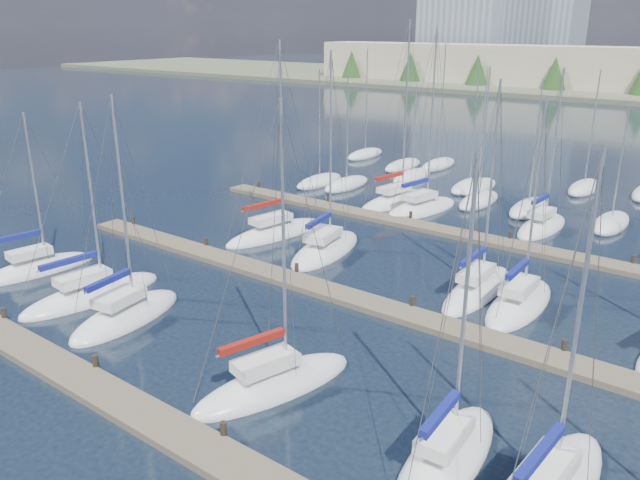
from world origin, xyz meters
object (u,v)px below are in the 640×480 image
Objects in this scene: sailboat_b at (92,295)px; sailboat_c at (126,316)px; sailboat_j at (326,249)px; sailboat_k at (477,289)px; sailboat_l at (519,304)px; sailboat_n at (397,200)px; sailboat_o at (422,208)px; sailboat_p at (542,227)px; sailboat_a at (38,269)px; sailboat_d at (274,384)px; sailboat_i at (276,233)px; sailboat_e at (446,457)px.

sailboat_c reaches higher than sailboat_b.
sailboat_k is at bearing -11.07° from sailboat_j.
sailboat_l is 0.75× the size of sailboat_n.
sailboat_n is (-13.51, 13.76, 0.00)m from sailboat_k.
sailboat_o reaches higher than sailboat_k.
sailboat_p is 9.66m from sailboat_o.
sailboat_o is (-13.26, 13.34, 0.01)m from sailboat_l.
sailboat_p reaches higher than sailboat_l.
sailboat_o is at bearing 71.92° from sailboat_a.
sailboat_o reaches higher than sailboat_c.
sailboat_o is 1.21× the size of sailboat_k.
sailboat_n is at bearing 90.10° from sailboat_j.
sailboat_j is at bearing 134.97° from sailboat_d.
sailboat_p is at bearing 15.58° from sailboat_o.
sailboat_p reaches higher than sailboat_a.
sailboat_c is (-13.20, -14.34, -0.01)m from sailboat_k.
sailboat_n reaches higher than sailboat_j.
sailboat_j is 1.08× the size of sailboat_d.
sailboat_l reaches higher than sailboat_a.
sailboat_i is at bearing -92.90° from sailboat_n.
sailboat_e is 18.46m from sailboat_c.
sailboat_d is at bearing -71.01° from sailboat_j.
sailboat_a is at bearing 174.65° from sailboat_e.
sailboat_k reaches higher than sailboat_b.
sailboat_n is at bearing 81.83° from sailboat_c.
sailboat_d is (20.43, -0.98, 0.00)m from sailboat_a.
sailboat_d is at bearing -61.00° from sailboat_n.
sailboat_n is (9.63, 27.38, 0.01)m from sailboat_a.
sailboat_b is at bearing -89.03° from sailboat_n.
sailboat_j is 14.64m from sailboat_c.
sailboat_j reaches higher than sailboat_b.
sailboat_j is at bearing 72.35° from sailboat_b.
sailboat_i is 13.22m from sailboat_n.
sailboat_d is at bearing -10.21° from sailboat_c.
sailboat_e is (2.64, -14.08, 0.01)m from sailboat_l.
sailboat_k is at bearing 6.75° from sailboat_i.
sailboat_l reaches higher than sailboat_e.
sailboat_k is 0.99× the size of sailboat_d.
sailboat_c is at bearing -69.79° from sailboat_i.
sailboat_j is at bearing -82.37° from sailboat_o.
sailboat_l is 18.81m from sailboat_o.
sailboat_c is (2.84, -15.12, -0.01)m from sailboat_i.
sailboat_k is 14.84m from sailboat_d.
sailboat_c is (-15.82, -13.95, 0.00)m from sailboat_l.
sailboat_p reaches higher than sailboat_e.
sailboat_e is at bearing 16.55° from sailboat_d.
sailboat_i is 1.23× the size of sailboat_e.
sailboat_p is at bearing 58.00° from sailboat_c.
sailboat_n reaches higher than sailboat_p.
sailboat_i is at bearing 174.63° from sailboat_l.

